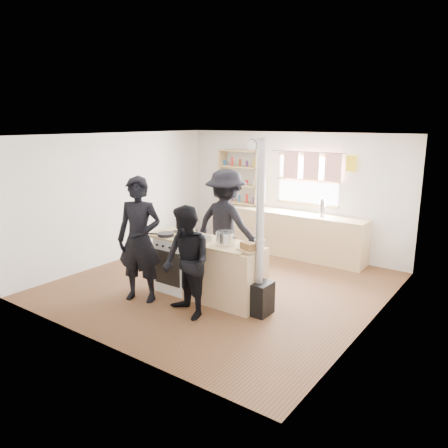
{
  "coord_description": "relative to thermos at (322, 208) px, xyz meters",
  "views": [
    {
      "loc": [
        4.11,
        -5.64,
        2.73
      ],
      "look_at": [
        0.12,
        -0.1,
        1.1
      ],
      "focal_mm": 35.0,
      "sensor_mm": 36.0,
      "label": 1
    }
  ],
  "objects": [
    {
      "name": "ground",
      "position": [
        -0.8,
        -2.22,
        -1.07
      ],
      "size": [
        5.0,
        5.0,
        0.01
      ],
      "primitive_type": "cube",
      "color": "brown",
      "rests_on": "ground"
    },
    {
      "name": "bread_board",
      "position": [
        0.13,
        -2.88,
        -0.08
      ],
      "size": [
        0.33,
        0.28,
        0.12
      ],
      "color": "tan",
      "rests_on": "cooking_island"
    },
    {
      "name": "person_far",
      "position": [
        -0.99,
        -1.83,
        -0.1
      ],
      "size": [
        1.26,
        0.75,
        1.92
      ],
      "primitive_type": "imported",
      "rotation": [
        0.0,
        0.0,
        3.11
      ],
      "color": "black",
      "rests_on": "ground"
    },
    {
      "name": "person_near_right",
      "position": [
        -0.49,
        -3.48,
        -0.26
      ],
      "size": [
        0.93,
        0.82,
        1.6
      ],
      "primitive_type": "imported",
      "rotation": [
        0.0,
        0.0,
        -0.33
      ],
      "color": "black",
      "rests_on": "ground"
    },
    {
      "name": "flue_heater",
      "position": [
        0.29,
        -2.82,
        -0.41
      ],
      "size": [
        0.35,
        0.35,
        2.5
      ],
      "color": "black",
      "rests_on": "ground"
    },
    {
      "name": "thermos",
      "position": [
        0.0,
        0.0,
        0.0
      ],
      "size": [
        0.1,
        0.1,
        0.33
      ],
      "primitive_type": "cylinder",
      "color": "silver",
      "rests_on": "back_counter"
    },
    {
      "name": "person_near_left",
      "position": [
        -1.46,
        -3.44,
        -0.1
      ],
      "size": [
        0.82,
        0.69,
        1.93
      ],
      "primitive_type": "imported",
      "rotation": [
        0.0,
        0.0,
        0.38
      ],
      "color": "black",
      "rests_on": "ground"
    },
    {
      "name": "back_counter",
      "position": [
        -0.8,
        0.0,
        -0.61
      ],
      "size": [
        3.4,
        0.55,
        0.9
      ],
      "primitive_type": "cube",
      "color": "#D9B683",
      "rests_on": "ground"
    },
    {
      "name": "stockpot_counter",
      "position": [
        -0.31,
        -2.8,
        -0.03
      ],
      "size": [
        0.29,
        0.29,
        0.22
      ],
      "color": "silver",
      "rests_on": "cooking_island"
    },
    {
      "name": "stockpot_stove",
      "position": [
        -1.1,
        -2.66,
        -0.06
      ],
      "size": [
        0.2,
        0.2,
        0.17
      ],
      "color": "silver",
      "rests_on": "cooking_island"
    },
    {
      "name": "roast_tray",
      "position": [
        -0.8,
        -2.83,
        -0.09
      ],
      "size": [
        0.43,
        0.36,
        0.07
      ],
      "color": "silver",
      "rests_on": "cooking_island"
    },
    {
      "name": "shelving_unit",
      "position": [
        -2.0,
        0.12,
        0.45
      ],
      "size": [
        1.0,
        0.28,
        1.2
      ],
      "color": "tan",
      "rests_on": "back_counter"
    },
    {
      "name": "skillet_greens",
      "position": [
        -1.37,
        -2.95,
        -0.1
      ],
      "size": [
        0.35,
        0.35,
        0.05
      ],
      "color": "black",
      "rests_on": "cooking_island"
    },
    {
      "name": "cooking_island",
      "position": [
        -0.65,
        -2.77,
        -0.6
      ],
      "size": [
        1.97,
        0.64,
        0.93
      ],
      "color": "white",
      "rests_on": "ground"
    }
  ]
}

